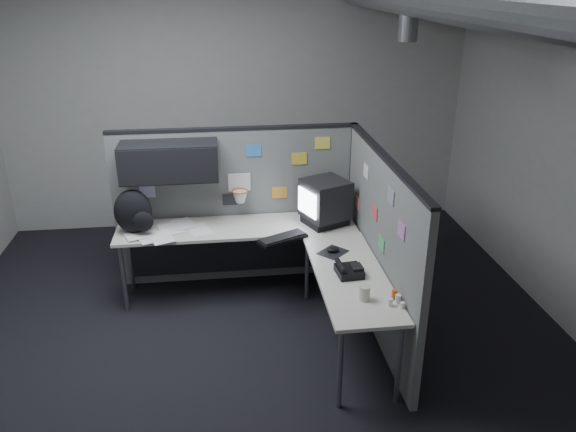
{
  "coord_description": "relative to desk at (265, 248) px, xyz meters",
  "views": [
    {
      "loc": [
        -0.23,
        -4.0,
        2.96
      ],
      "look_at": [
        0.32,
        0.35,
        1.08
      ],
      "focal_mm": 35.0,
      "sensor_mm": 36.0,
      "label": 1
    }
  ],
  "objects": [
    {
      "name": "room",
      "position": [
        0.41,
        -0.7,
        1.48
      ],
      "size": [
        5.62,
        5.62,
        3.22
      ],
      "color": "black",
      "rests_on": "ground"
    },
    {
      "name": "partition_back",
      "position": [
        -0.4,
        0.53,
        0.38
      ],
      "size": [
        2.44,
        0.42,
        1.63
      ],
      "color": "slate",
      "rests_on": "ground"
    },
    {
      "name": "partition_right",
      "position": [
        0.95,
        -0.49,
        0.21
      ],
      "size": [
        0.07,
        2.23,
        1.63
      ],
      "color": "slate",
      "rests_on": "ground"
    },
    {
      "name": "desk",
      "position": [
        0.0,
        0.0,
        0.0
      ],
      "size": [
        2.31,
        2.11,
        0.73
      ],
      "color": "beige",
      "rests_on": "ground"
    },
    {
      "name": "monitor",
      "position": [
        0.61,
        0.24,
        0.35
      ],
      "size": [
        0.51,
        0.51,
        0.44
      ],
      "rotation": [
        0.0,
        0.0,
        -0.38
      ],
      "color": "black",
      "rests_on": "desk"
    },
    {
      "name": "keyboard",
      "position": [
        0.16,
        -0.08,
        0.14
      ],
      "size": [
        0.49,
        0.36,
        0.04
      ],
      "rotation": [
        0.0,
        0.0,
        -0.32
      ],
      "color": "black",
      "rests_on": "desk"
    },
    {
      "name": "mouse",
      "position": [
        0.57,
        -0.39,
        0.13
      ],
      "size": [
        0.3,
        0.3,
        0.05
      ],
      "rotation": [
        0.0,
        0.0,
        -0.03
      ],
      "color": "black",
      "rests_on": "desk"
    },
    {
      "name": "phone",
      "position": [
        0.62,
        -0.79,
        0.16
      ],
      "size": [
        0.22,
        0.24,
        0.1
      ],
      "rotation": [
        0.0,
        0.0,
        -0.09
      ],
      "color": "black",
      "rests_on": "desk"
    },
    {
      "name": "bottles",
      "position": [
        0.86,
        -1.26,
        0.15
      ],
      "size": [
        0.13,
        0.18,
        0.08
      ],
      "rotation": [
        0.0,
        0.0,
        -0.29
      ],
      "color": "silver",
      "rests_on": "desk"
    },
    {
      "name": "cup",
      "position": [
        0.65,
        -1.18,
        0.17
      ],
      "size": [
        0.1,
        0.1,
        0.11
      ],
      "primitive_type": "cylinder",
      "rotation": [
        0.0,
        0.0,
        -0.19
      ],
      "color": "beige",
      "rests_on": "desk"
    },
    {
      "name": "papers",
      "position": [
        -0.91,
        0.22,
        0.13
      ],
      "size": [
        0.87,
        0.64,
        0.02
      ],
      "rotation": [
        0.0,
        0.0,
        0.37
      ],
      "color": "white",
      "rests_on": "desk"
    },
    {
      "name": "backpack",
      "position": [
        -1.19,
        0.25,
        0.33
      ],
      "size": [
        0.42,
        0.38,
        0.43
      ],
      "rotation": [
        0.0,
        0.0,
        0.38
      ],
      "color": "black",
      "rests_on": "desk"
    }
  ]
}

